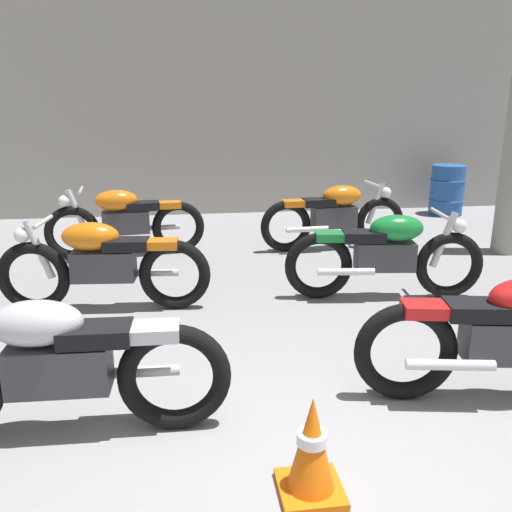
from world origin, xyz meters
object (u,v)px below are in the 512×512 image
object	(u,v)px
motorcycle_right_row_1	(386,254)
oil_drum	(447,190)
motorcycle_left_row_1	(103,263)
traffic_cone	(312,448)
motorcycle_left_row_2	(125,220)
motorcycle_left_row_0	(57,364)
motorcycle_right_row_0	(511,336)
motorcycle_right_row_2	(335,215)

from	to	relation	value
motorcycle_right_row_1	oil_drum	world-z (taller)	motorcycle_right_row_1
motorcycle_left_row_1	traffic_cone	xyz separation A→B (m)	(1.33, -2.70, -0.20)
motorcycle_left_row_2	motorcycle_right_row_1	distance (m)	3.29
motorcycle_left_row_0	motorcycle_right_row_0	bearing A→B (deg)	-0.34
motorcycle_left_row_0	oil_drum	xyz separation A→B (m)	(5.28, 5.73, -0.03)
motorcycle_left_row_1	traffic_cone	distance (m)	3.01
traffic_cone	motorcycle_left_row_1	bearing A→B (deg)	116.25
motorcycle_left_row_0	motorcycle_left_row_2	bearing A→B (deg)	89.45
motorcycle_left_row_2	traffic_cone	distance (m)	4.73
motorcycle_left_row_1	motorcycle_left_row_2	xyz separation A→B (m)	(0.04, 1.85, 0.00)
motorcycle_left_row_0	traffic_cone	size ratio (longest dim) A/B	3.65
motorcycle_left_row_1	motorcycle_right_row_0	bearing A→B (deg)	-35.85
motorcycle_left_row_1	oil_drum	xyz separation A→B (m)	(5.28, 3.73, -0.03)
motorcycle_right_row_0	traffic_cone	distance (m)	1.63
motorcycle_right_row_0	traffic_cone	size ratio (longest dim) A/B	3.63
motorcycle_left_row_2	motorcycle_right_row_2	xyz separation A→B (m)	(2.70, -0.05, 0.00)
motorcycle_left_row_1	motorcycle_left_row_2	size ratio (longest dim) A/B	1.00
motorcycle_right_row_2	oil_drum	world-z (taller)	motorcycle_right_row_2
motorcycle_left_row_1	motorcycle_right_row_0	xyz separation A→B (m)	(2.80, -2.02, 0.00)
traffic_cone	motorcycle_right_row_2	bearing A→B (deg)	72.64
motorcycle_left_row_1	traffic_cone	world-z (taller)	motorcycle_left_row_1
motorcycle_left_row_2	motorcycle_right_row_0	distance (m)	4.75
motorcycle_right_row_0	oil_drum	distance (m)	6.27
motorcycle_left_row_0	motorcycle_right_row_0	xyz separation A→B (m)	(2.79, -0.02, 0.00)
motorcycle_left_row_0	motorcycle_right_row_1	bearing A→B (deg)	35.58
oil_drum	motorcycle_left_row_1	bearing A→B (deg)	-144.78
motorcycle_right_row_0	motorcycle_right_row_1	xyz separation A→B (m)	(-0.08, 1.96, 0.00)
motorcycle_left_row_0	motorcycle_right_row_1	size ratio (longest dim) A/B	1.00
motorcycle_left_row_0	motorcycle_right_row_1	xyz separation A→B (m)	(2.71, 1.94, 0.00)
oil_drum	motorcycle_right_row_2	bearing A→B (deg)	-142.88
motorcycle_right_row_2	oil_drum	xyz separation A→B (m)	(2.55, 1.93, -0.03)
motorcycle_left_row_1	motorcycle_left_row_2	distance (m)	1.85
motorcycle_left_row_2	motorcycle_right_row_0	bearing A→B (deg)	-54.56
motorcycle_right_row_0	motorcycle_right_row_1	bearing A→B (deg)	92.30
motorcycle_right_row_0	motorcycle_left_row_0	bearing A→B (deg)	179.66
oil_drum	motorcycle_left_row_2	bearing A→B (deg)	-160.29
motorcycle_left_row_0	oil_drum	size ratio (longest dim) A/B	2.32
motorcycle_right_row_1	traffic_cone	size ratio (longest dim) A/B	3.65
motorcycle_left_row_2	motorcycle_right_row_1	size ratio (longest dim) A/B	1.00
motorcycle_right_row_2	motorcycle_left_row_0	bearing A→B (deg)	-125.68
motorcycle_right_row_1	traffic_cone	bearing A→B (deg)	-117.77
motorcycle_left_row_1	motorcycle_right_row_2	xyz separation A→B (m)	(2.74, 1.80, 0.00)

